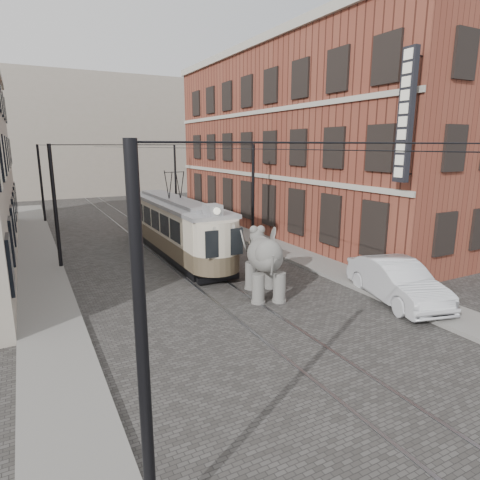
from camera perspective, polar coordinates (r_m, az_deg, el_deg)
ground at (r=17.72m, az=-3.41°, el=-6.55°), size 120.00×120.00×0.00m
tram_rails at (r=17.71m, az=-3.41°, el=-6.51°), size 1.54×80.00×0.02m
sidewalk_right at (r=20.76m, az=11.88°, el=-3.65°), size 2.00×60.00×0.15m
sidewalk_left at (r=16.33m, az=-24.96°, el=-9.25°), size 2.00×60.00×0.15m
brick_building at (r=30.09m, az=8.85°, el=12.98°), size 8.00×26.00×12.00m
distant_block at (r=55.68m, az=-21.24°, el=13.22°), size 28.00×10.00×14.00m
catenary at (r=21.50m, az=-9.53°, el=5.00°), size 11.00×30.20×6.00m
tram at (r=22.77m, az=-8.95°, el=3.64°), size 2.44×11.53×4.57m
elephant at (r=16.46m, az=3.45°, el=-3.37°), size 3.57×4.74×2.58m
parked_car at (r=17.04m, az=20.87°, el=-5.33°), size 2.94×5.21×1.62m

